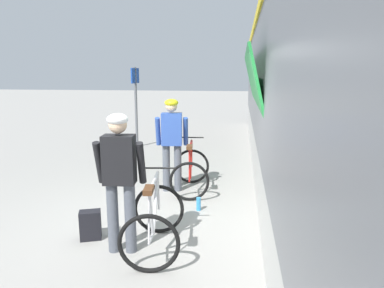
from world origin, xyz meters
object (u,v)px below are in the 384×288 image
cyclist_near_in_blue (172,137)px  water_bottle_near_the_bikes (199,204)px  train_car (360,90)px  bicycle_near_red (191,171)px  cyclist_far_in_dark (120,171)px  bicycle_far_silver (154,221)px  backpack_on_platform (90,225)px  platform_sign_post (136,94)px

cyclist_near_in_blue → water_bottle_near_the_bikes: bearing=-56.1°
train_car → bicycle_near_red: 3.19m
cyclist_far_in_dark → bicycle_near_red: bearing=77.6°
train_car → cyclist_near_in_blue: size_ratio=11.28×
train_car → cyclist_near_in_blue: 3.26m
bicycle_near_red → cyclist_far_in_dark: bearing=-102.4°
train_car → cyclist_far_in_dark: 3.80m
cyclist_near_in_blue → water_bottle_near_the_bikes: size_ratio=8.02×
bicycle_far_silver → backpack_on_platform: 0.99m
cyclist_far_in_dark → platform_sign_post: (-1.69, 6.29, 0.57)m
bicycle_near_red → backpack_on_platform: size_ratio=2.84×
cyclist_near_in_blue → platform_sign_post: 4.35m
bicycle_near_red → backpack_on_platform: 2.40m
cyclist_near_in_blue → backpack_on_platform: 2.41m
water_bottle_near_the_bikes → platform_sign_post: bearing=117.3°
cyclist_far_in_dark → backpack_on_platform: size_ratio=4.40×
cyclist_far_in_dark → water_bottle_near_the_bikes: 1.92m
train_car → bicycle_far_silver: size_ratio=17.30×
cyclist_far_in_dark → bicycle_near_red: size_ratio=1.55×
train_car → cyclist_near_in_blue: bearing=168.2°
water_bottle_near_the_bikes → bicycle_near_red: bearing=106.1°
cyclist_far_in_dark → platform_sign_post: 6.53m
bicycle_near_red → backpack_on_platform: bearing=-116.6°
bicycle_near_red → water_bottle_near_the_bikes: bearing=-73.9°
train_car → platform_sign_post: bearing=137.4°
cyclist_far_in_dark → backpack_on_platform: cyclist_far_in_dark is taller
cyclist_far_in_dark → water_bottle_near_the_bikes: bearing=61.7°
bicycle_near_red → water_bottle_near_the_bikes: 1.00m
cyclist_near_in_blue → cyclist_far_in_dark: 2.40m
bicycle_near_red → water_bottle_near_the_bikes: (0.27, -0.92, -0.29)m
train_car → water_bottle_near_the_bikes: size_ratio=90.50×
train_car → bicycle_near_red: bearing=166.7°
train_car → cyclist_near_in_blue: (-3.07, 0.64, -0.91)m
water_bottle_near_the_bikes → cyclist_far_in_dark: bearing=-118.3°
bicycle_near_red → backpack_on_platform: bicycle_near_red is taller
cyclist_far_in_dark → water_bottle_near_the_bikes: (0.79, 1.47, -0.94)m
cyclist_near_in_blue → platform_sign_post: platform_sign_post is taller
cyclist_near_in_blue → platform_sign_post: bearing=115.6°
backpack_on_platform → bicycle_near_red: bearing=43.3°
train_car → backpack_on_platform: 4.43m
backpack_on_platform → platform_sign_post: size_ratio=0.17×
bicycle_far_silver → backpack_on_platform: size_ratio=2.87×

